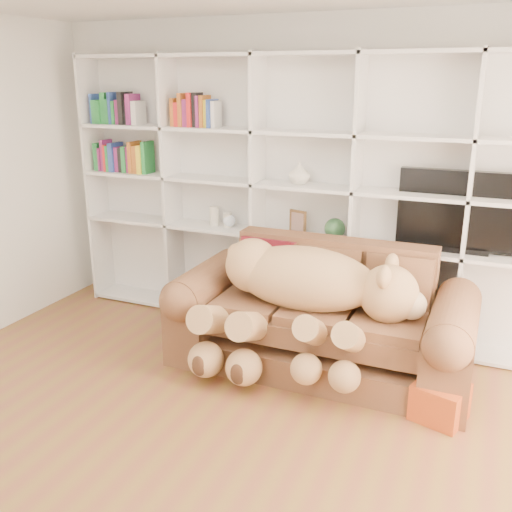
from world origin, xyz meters
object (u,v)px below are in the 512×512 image
at_px(sofa, 321,323).
at_px(tv, 469,213).
at_px(teddy_bear, 301,294).
at_px(gift_box, 440,402).

height_order(sofa, tv, tv).
bearing_deg(teddy_bear, sofa, 56.21).
bearing_deg(tv, gift_box, -90.24).
distance_m(sofa, gift_box, 1.07).
distance_m(sofa, tv, 1.44).
bearing_deg(sofa, teddy_bear, -119.04).
relative_size(teddy_bear, gift_box, 5.13).
xyz_separation_m(sofa, tv, (0.96, 0.69, 0.82)).
bearing_deg(teddy_bear, gift_box, -16.41).
xyz_separation_m(teddy_bear, tv, (1.07, 0.89, 0.53)).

